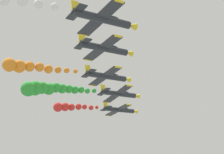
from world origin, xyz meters
TOP-DOWN VIEW (x-y plane):
  - airplane_lead at (-20.02, 16.02)m, footprint 9.46×10.35m
  - smoke_trail_lead at (-20.47, 1.49)m, footprint 2.48×11.81m
  - airplane_left_inner at (-9.32, 8.37)m, footprint 9.32×10.35m
  - smoke_trail_left_inner at (-7.49, -10.31)m, footprint 4.84×18.05m
  - airplane_right_inner at (-0.74, -0.67)m, footprint 9.43×10.35m
  - smoke_trail_right_inner at (-0.43, -17.45)m, footprint 2.53×14.52m
  - airplane_left_outer at (10.21, -8.36)m, footprint 9.46×10.35m
  - airplane_right_outer at (19.91, -14.99)m, footprint 9.42×10.35m

SIDE VIEW (x-z plane):
  - smoke_trail_lead at x=-20.47m, z-range 89.59..91.90m
  - airplane_lead at x=-20.02m, z-range 89.76..92.67m
  - smoke_trail_left_inner at x=-7.49m, z-range 89.85..93.64m
  - airplane_left_inner at x=-9.32m, z-range 91.32..94.56m
  - smoke_trail_right_inner at x=-0.43m, z-range 92.43..94.86m
  - airplane_right_inner at x=-0.74m, z-range 92.68..95.68m
  - airplane_left_outer at x=10.21m, z-range 94.35..97.27m
  - airplane_right_outer at x=19.91m, z-range 94.90..97.92m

